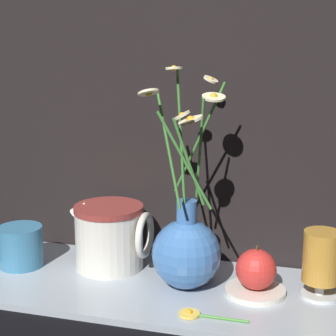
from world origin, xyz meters
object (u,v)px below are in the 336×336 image
Objects in this scene: yellow_mug at (20,246)px; tea_glass at (322,259)px; ceramic_pitcher at (110,234)px; orange_fruit at (256,269)px; vase_with_flowers at (186,249)px.

tea_glass is at bearing 1.66° from yellow_mug.
ceramic_pitcher reaches higher than tea_glass.
vase_with_flowers is at bearing -177.79° from orange_fruit.
ceramic_pitcher is (-0.17, 0.05, -0.00)m from vase_with_flowers.
vase_with_flowers is 0.35m from yellow_mug.
vase_with_flowers is 0.18m from ceramic_pitcher.
yellow_mug is at bearing 178.93° from vase_with_flowers.
tea_glass is (0.41, -0.02, 0.00)m from ceramic_pitcher.
orange_fruit is (0.48, -0.00, 0.01)m from yellow_mug.
orange_fruit is (-0.11, -0.02, -0.02)m from tea_glass.
yellow_mug is 0.81× the size of tea_glass.
orange_fruit is at bearing 2.21° from vase_with_flowers.
yellow_mug is at bearing 179.81° from orange_fruit.
vase_with_flowers is 4.12× the size of yellow_mug.
yellow_mug is 0.59m from tea_glass.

